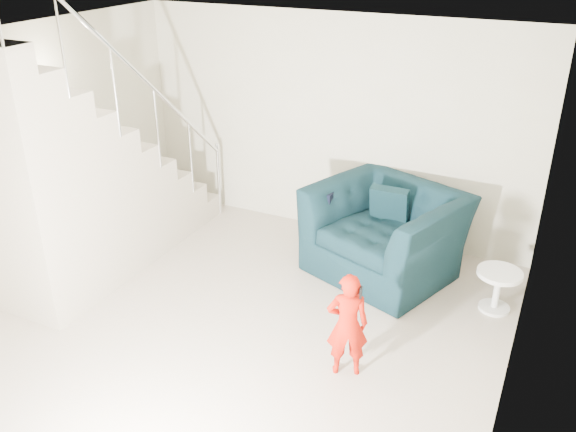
# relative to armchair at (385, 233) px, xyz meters

# --- Properties ---
(floor) EXTENTS (5.50, 5.50, 0.00)m
(floor) POSITION_rel_armchair_xyz_m (-0.98, -1.96, -0.49)
(floor) COLOR tan
(floor) RESTS_ON ground
(ceiling) EXTENTS (5.50, 5.50, 0.00)m
(ceiling) POSITION_rel_armchair_xyz_m (-0.98, -1.96, 2.21)
(ceiling) COLOR silver
(ceiling) RESTS_ON back_wall
(back_wall) EXTENTS (5.00, 0.00, 5.00)m
(back_wall) POSITION_rel_armchair_xyz_m (-0.98, 0.79, 0.86)
(back_wall) COLOR #AFA88E
(back_wall) RESTS_ON floor
(right_wall) EXTENTS (0.00, 5.50, 5.50)m
(right_wall) POSITION_rel_armchair_xyz_m (1.52, -1.96, 0.86)
(right_wall) COLOR #AFA88E
(right_wall) RESTS_ON floor
(armchair) EXTENTS (1.87, 1.75, 0.98)m
(armchair) POSITION_rel_armchair_xyz_m (0.00, 0.00, 0.00)
(armchair) COLOR black
(armchair) RESTS_ON floor
(toddler) EXTENTS (0.43, 0.37, 0.99)m
(toddler) POSITION_rel_armchair_xyz_m (0.23, -1.81, 0.01)
(toddler) COLOR #9A1604
(toddler) RESTS_ON floor
(side_table) EXTENTS (0.45, 0.45, 0.45)m
(side_table) POSITION_rel_armchair_xyz_m (1.27, -0.25, -0.19)
(side_table) COLOR silver
(side_table) RESTS_ON floor
(staircase) EXTENTS (1.02, 3.03, 3.62)m
(staircase) POSITION_rel_armchair_xyz_m (-2.98, -1.41, 0.46)
(staircase) COLOR #ADA089
(staircase) RESTS_ON floor
(cushion) EXTENTS (0.43, 0.20, 0.42)m
(cushion) POSITION_rel_armchair_xyz_m (-0.04, 0.22, 0.25)
(cushion) COLOR black
(cushion) RESTS_ON armchair
(throw) EXTENTS (0.05, 0.51, 0.57)m
(throw) POSITION_rel_armchair_xyz_m (-0.62, 0.05, 0.13)
(throw) COLOR black
(throw) RESTS_ON armchair
(phone) EXTENTS (0.03, 0.05, 0.10)m
(phone) POSITION_rel_armchair_xyz_m (0.34, -1.83, 0.37)
(phone) COLOR black
(phone) RESTS_ON toddler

